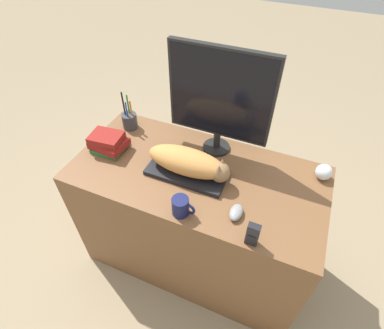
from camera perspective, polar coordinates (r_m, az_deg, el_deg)
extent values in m
plane|color=#998466|center=(1.98, -3.10, -23.60)|extent=(12.00, 12.00, 0.00)
cube|color=brown|center=(1.78, 0.78, -10.31)|extent=(1.26, 0.62, 0.77)
cube|color=black|center=(1.46, -0.98, -1.52)|extent=(0.39, 0.18, 0.02)
ellipsoid|color=#D18C47|center=(1.41, -1.01, 0.59)|extent=(0.39, 0.15, 0.12)
sphere|color=olive|center=(1.37, 5.37, -1.49)|extent=(0.09, 0.09, 0.09)
cone|color=olive|center=(1.33, 5.16, -0.81)|extent=(0.03, 0.03, 0.04)
cone|color=olive|center=(1.36, 5.83, 0.49)|extent=(0.03, 0.03, 0.04)
cylinder|color=black|center=(1.61, 4.66, 3.31)|extent=(0.14, 0.14, 0.02)
cylinder|color=black|center=(1.57, 4.78, 4.92)|extent=(0.04, 0.04, 0.10)
cube|color=black|center=(1.42, 5.41, 13.16)|extent=(0.51, 0.03, 0.45)
cube|color=black|center=(1.41, 5.29, 12.99)|extent=(0.48, 0.01, 0.43)
ellipsoid|color=gray|center=(1.31, 8.40, -9.01)|extent=(0.06, 0.09, 0.04)
cylinder|color=#141947|center=(1.29, -2.22, -7.95)|extent=(0.07, 0.07, 0.09)
torus|color=#141947|center=(1.28, -0.68, -8.47)|extent=(0.06, 0.01, 0.06)
cylinder|color=#38383D|center=(1.76, -11.78, 8.12)|extent=(0.08, 0.08, 0.09)
cylinder|color=orange|center=(1.72, -11.47, 9.78)|extent=(0.01, 0.01, 0.14)
cylinder|color=#338C38|center=(1.74, -11.98, 10.50)|extent=(0.01, 0.01, 0.17)
cylinder|color=black|center=(1.72, -12.82, 10.51)|extent=(0.01, 0.01, 0.19)
cylinder|color=#1E47B2|center=(1.71, -12.24, 9.44)|extent=(0.01, 0.01, 0.14)
sphere|color=silver|center=(1.56, 23.82, -1.33)|extent=(0.08, 0.08, 0.08)
cube|color=black|center=(1.21, 11.49, -12.92)|extent=(0.05, 0.03, 0.11)
cube|color=black|center=(1.22, 11.18, -13.92)|extent=(0.04, 0.00, 0.05)
cube|color=#2D6B38|center=(1.66, -15.32, 3.23)|extent=(0.16, 0.16, 0.02)
cube|color=maroon|center=(1.64, -15.53, 3.91)|extent=(0.19, 0.16, 0.04)
cube|color=maroon|center=(1.61, -16.02, 4.85)|extent=(0.17, 0.14, 0.04)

